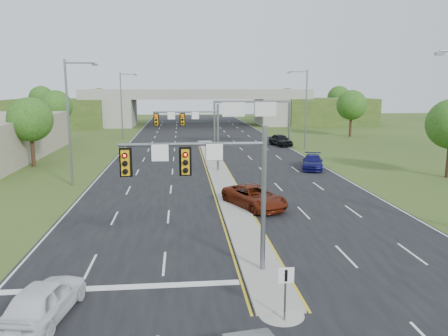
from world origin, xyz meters
TOP-DOWN VIEW (x-y plane):
  - ground at (0.00, 0.00)m, footprint 240.00×240.00m
  - road at (0.00, 35.00)m, footprint 24.00×160.00m
  - median at (0.00, 23.00)m, footprint 2.00×54.00m
  - median_nose at (0.00, -4.00)m, footprint 2.00×2.00m
  - lane_markings at (-0.60, 28.91)m, footprint 23.72×160.00m
  - signal_mast_near at (-2.26, -0.07)m, footprint 6.62×0.60m
  - signal_mast_far at (-2.26, 24.93)m, footprint 6.62×0.60m
  - keep_right_sign at (0.00, -4.53)m, footprint 0.60×0.13m
  - sign_gantry at (6.68, 44.92)m, footprint 11.58×0.44m
  - overpass at (0.00, 80.00)m, footprint 80.00×14.00m
  - lightpole_l_mid at (-13.30, 20.00)m, footprint 2.85×0.25m
  - lightpole_l_far at (-13.30, 55.00)m, footprint 2.85×0.25m
  - lightpole_r_far at (13.30, 40.00)m, footprint 2.85×0.25m
  - tree_l_near at (-20.00, 30.00)m, footprint 4.80×4.80m
  - tree_l_mid at (-24.00, 55.00)m, footprint 5.20×5.20m
  - tree_r_mid at (26.00, 55.00)m, footprint 5.20×5.20m
  - tree_back_a at (-38.00, 94.00)m, footprint 6.00×6.00m
  - tree_back_b at (-24.00, 94.00)m, footprint 5.60×5.60m
  - tree_back_c at (24.00, 94.00)m, footprint 5.60×5.60m
  - tree_back_d at (38.00, 94.00)m, footprint 6.00×6.00m
  - car_white at (-9.03, -3.36)m, footprint 2.58×4.74m
  - car_far_a at (1.50, 11.18)m, footprint 4.80×6.35m
  - car_far_b at (10.21, 25.52)m, footprint 3.52×5.56m
  - car_far_c at (11.00, 44.14)m, footprint 3.13×5.38m

SIDE VIEW (x-z plane):
  - ground at x=0.00m, z-range 0.00..0.00m
  - road at x=0.00m, z-range 0.00..0.02m
  - lane_markings at x=-0.60m, z-range 0.02..0.03m
  - median at x=0.00m, z-range 0.02..0.18m
  - median_nose at x=0.00m, z-range 0.02..0.18m
  - car_far_b at x=10.21m, z-range 0.02..1.52m
  - car_white at x=-9.03m, z-range 0.02..1.55m
  - car_far_a at x=1.50m, z-range 0.02..1.62m
  - car_far_c at x=11.00m, z-range 0.02..1.74m
  - keep_right_sign at x=0.00m, z-range 0.42..2.62m
  - overpass at x=0.00m, z-range -0.50..7.60m
  - signal_mast_near at x=-2.26m, z-range 1.23..8.23m
  - signal_mast_far at x=-2.26m, z-range 1.23..8.23m
  - tree_l_near at x=-20.00m, z-range 1.38..8.98m
  - sign_gantry at x=6.68m, z-range 1.90..8.58m
  - tree_l_mid at x=-24.00m, z-range 1.44..9.57m
  - tree_r_mid at x=26.00m, z-range 1.44..9.57m
  - tree_back_b at x=-24.00m, z-range 1.35..9.67m
  - tree_back_c at x=24.00m, z-range 1.35..9.67m
  - tree_back_a at x=-38.00m, z-range 1.41..10.26m
  - tree_back_d at x=38.00m, z-range 1.41..10.26m
  - lightpole_l_mid at x=-13.30m, z-range 0.60..11.60m
  - lightpole_l_far at x=-13.30m, z-range 0.60..11.60m
  - lightpole_r_far at x=13.30m, z-range 0.60..11.60m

